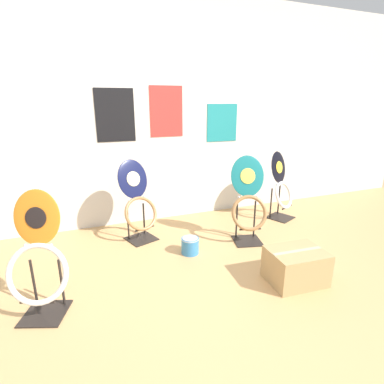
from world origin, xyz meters
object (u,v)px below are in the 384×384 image
(toilet_seat_display_jazz_black, at_px, (282,189))
(storage_box, at_px, (296,266))
(toilet_seat_display_orange_sun, at_px, (38,262))
(toilet_seat_display_navy_moon, at_px, (138,202))
(toilet_seat_display_teal_sax, at_px, (248,204))
(paint_can, at_px, (190,245))

(toilet_seat_display_jazz_black, distance_m, storage_box, 1.47)
(toilet_seat_display_orange_sun, bearing_deg, toilet_seat_display_jazz_black, 19.14)
(toilet_seat_display_orange_sun, relative_size, toilet_seat_display_navy_moon, 1.03)
(toilet_seat_display_navy_moon, bearing_deg, toilet_seat_display_orange_sun, -131.70)
(storage_box, bearing_deg, toilet_seat_display_navy_moon, 129.05)
(toilet_seat_display_orange_sun, bearing_deg, toilet_seat_display_navy_moon, 48.30)
(toilet_seat_display_jazz_black, bearing_deg, storage_box, -121.88)
(toilet_seat_display_orange_sun, xyz_separation_m, toilet_seat_display_teal_sax, (1.91, 0.49, 0.01))
(toilet_seat_display_navy_moon, distance_m, toilet_seat_display_jazz_black, 1.79)
(toilet_seat_display_jazz_black, bearing_deg, toilet_seat_display_navy_moon, 178.68)
(toilet_seat_display_orange_sun, bearing_deg, storage_box, -9.27)
(toilet_seat_display_jazz_black, distance_m, paint_can, 1.51)
(toilet_seat_display_jazz_black, xyz_separation_m, paint_can, (-1.40, -0.47, -0.30))
(storage_box, bearing_deg, toilet_seat_display_teal_sax, 88.03)
(toilet_seat_display_navy_moon, relative_size, toilet_seat_display_teal_sax, 0.95)
(paint_can, bearing_deg, toilet_seat_display_jazz_black, 18.65)
(toilet_seat_display_jazz_black, relative_size, storage_box, 1.80)
(paint_can, bearing_deg, toilet_seat_display_teal_sax, 4.03)
(toilet_seat_display_teal_sax, xyz_separation_m, storage_box, (-0.03, -0.80, -0.27))
(paint_can, height_order, storage_box, storage_box)
(toilet_seat_display_orange_sun, height_order, paint_can, toilet_seat_display_orange_sun)
(toilet_seat_display_navy_moon, height_order, paint_can, toilet_seat_display_navy_moon)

